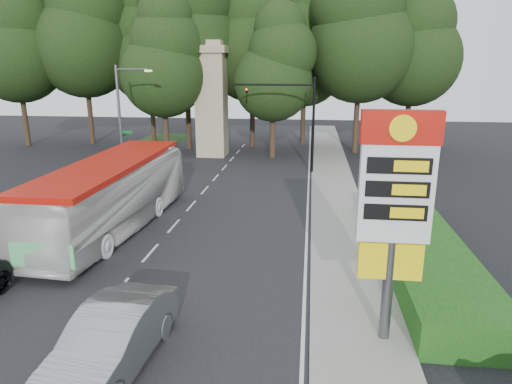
# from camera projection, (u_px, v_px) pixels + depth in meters

# --- Properties ---
(ground) EXTENTS (120.00, 120.00, 0.00)m
(ground) POSITION_uv_depth(u_px,v_px,m) (60.00, 358.00, 12.86)
(ground) COLOR black
(ground) RESTS_ON ground
(road_surface) EXTENTS (14.00, 80.00, 0.02)m
(road_surface) POSITION_uv_depth(u_px,v_px,m) (179.00, 220.00, 24.34)
(road_surface) COLOR black
(road_surface) RESTS_ON ground
(sidewalk_right) EXTENTS (3.00, 80.00, 0.12)m
(sidewalk_right) POSITION_uv_depth(u_px,v_px,m) (340.00, 225.00, 23.35)
(sidewalk_right) COLOR gray
(sidewalk_right) RESTS_ON ground
(grass_verge_left) EXTENTS (5.00, 50.00, 0.02)m
(grass_verge_left) POSITION_uv_depth(u_px,v_px,m) (69.00, 186.00, 31.17)
(grass_verge_left) COLOR #193814
(grass_verge_left) RESTS_ON ground
(hedge) EXTENTS (3.00, 14.00, 1.20)m
(hedge) POSITION_uv_depth(u_px,v_px,m) (419.00, 248.00, 19.03)
(hedge) COLOR #174A13
(hedge) RESTS_ON ground
(gas_station_pylon) EXTENTS (2.10, 0.45, 6.85)m
(gas_station_pylon) POSITION_uv_depth(u_px,v_px,m) (395.00, 198.00, 12.52)
(gas_station_pylon) COLOR #59595E
(gas_station_pylon) RESTS_ON ground
(traffic_signal_mast) EXTENTS (6.10, 0.35, 7.20)m
(traffic_signal_mast) POSITION_uv_depth(u_px,v_px,m) (296.00, 111.00, 33.91)
(traffic_signal_mast) COLOR black
(traffic_signal_mast) RESTS_ON ground
(streetlight_signs) EXTENTS (2.75, 0.98, 8.00)m
(streetlight_signs) POSITION_uv_depth(u_px,v_px,m) (122.00, 115.00, 33.53)
(streetlight_signs) COLOR #59595E
(streetlight_signs) RESTS_ON ground
(monument) EXTENTS (3.00, 3.00, 10.05)m
(monument) POSITION_uv_depth(u_px,v_px,m) (212.00, 99.00, 40.42)
(monument) COLOR tan
(monument) RESTS_ON ground
(tree_far_west) EXTENTS (8.96, 8.96, 17.60)m
(tree_far_west) POSITION_uv_depth(u_px,v_px,m) (14.00, 36.00, 44.10)
(tree_far_west) COLOR #2D2116
(tree_far_west) RESTS_ON ground
(tree_west_mid) EXTENTS (9.80, 9.80, 19.25)m
(tree_west_mid) POSITION_uv_depth(u_px,v_px,m) (82.00, 26.00, 45.05)
(tree_west_mid) COLOR #2D2116
(tree_west_mid) RESTS_ON ground
(tree_west_near) EXTENTS (8.40, 8.40, 16.50)m
(tree_west_near) POSITION_uv_depth(u_px,v_px,m) (148.00, 45.00, 46.72)
(tree_west_near) COLOR #2D2116
(tree_west_near) RESTS_ON ground
(tree_center_left) EXTENTS (10.08, 10.08, 19.80)m
(tree_center_left) POSITION_uv_depth(u_px,v_px,m) (185.00, 20.00, 41.78)
(tree_center_left) COLOR #2D2116
(tree_center_left) RESTS_ON ground
(tree_center_right) EXTENTS (9.24, 9.24, 18.15)m
(tree_center_right) POSITION_uv_depth(u_px,v_px,m) (252.00, 32.00, 43.27)
(tree_center_right) COLOR #2D2116
(tree_center_right) RESTS_ON ground
(tree_east_near) EXTENTS (8.12, 8.12, 15.95)m
(tree_east_near) POSITION_uv_depth(u_px,v_px,m) (305.00, 47.00, 44.97)
(tree_east_near) COLOR #2D2116
(tree_east_near) RESTS_ON ground
(tree_east_mid) EXTENTS (9.52, 9.52, 18.70)m
(tree_east_mid) POSITION_uv_depth(u_px,v_px,m) (362.00, 26.00, 40.12)
(tree_east_mid) COLOR #2D2116
(tree_east_mid) RESTS_ON ground
(tree_far_east) EXTENTS (8.68, 8.68, 17.05)m
(tree_far_east) POSITION_uv_depth(u_px,v_px,m) (414.00, 38.00, 41.73)
(tree_far_east) COLOR #2D2116
(tree_far_east) RESTS_ON ground
(tree_monument_left) EXTENTS (7.28, 7.28, 14.30)m
(tree_monument_left) POSITION_uv_depth(u_px,v_px,m) (162.00, 57.00, 38.97)
(tree_monument_left) COLOR #2D2116
(tree_monument_left) RESTS_ON ground
(tree_monument_right) EXTENTS (6.72, 6.72, 13.20)m
(tree_monument_right) POSITION_uv_depth(u_px,v_px,m) (273.00, 65.00, 38.53)
(tree_monument_right) COLOR #2D2116
(tree_monument_right) RESTS_ON ground
(transit_bus) EXTENTS (3.74, 12.73, 3.50)m
(transit_bus) POSITION_uv_depth(u_px,v_px,m) (112.00, 196.00, 22.42)
(transit_bus) COLOR white
(transit_bus) RESTS_ON ground
(sedan_silver) EXTENTS (2.25, 5.42, 1.74)m
(sedan_silver) POSITION_uv_depth(u_px,v_px,m) (111.00, 340.00, 12.19)
(sedan_silver) COLOR #999CA0
(sedan_silver) RESTS_ON ground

